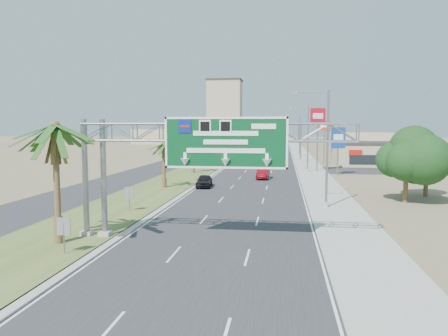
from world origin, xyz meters
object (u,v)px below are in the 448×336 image
pole_sign_blue (338,140)px  pole_sign_red_far (325,129)px  sign_gantry (200,141)px  store_building (385,154)px  palm_near (55,127)px  signal_mast (290,138)px  car_right_lane (272,164)px  pole_sign_red_near (318,120)px  car_left_lane (204,181)px  car_mid_lane (263,174)px  car_far (252,154)px

pole_sign_blue → pole_sign_red_far: pole_sign_red_far is taller
sign_gantry → store_building: 60.77m
palm_near → pole_sign_blue: 45.37m
signal_mast → pole_sign_blue: 24.52m
car_right_lane → pole_sign_red_near: (7.00, -6.17, 7.26)m
pole_sign_red_near → pole_sign_red_far: bearing=80.5°
pole_sign_red_near → pole_sign_red_far: 13.49m
car_left_lane → car_right_lane: size_ratio=0.85×
store_building → car_left_lane: (-27.18, -32.51, -1.28)m
car_mid_lane → pole_sign_red_far: bearing=69.4°
pole_sign_red_near → pole_sign_red_far: pole_sign_red_near is taller
car_mid_lane → car_right_lane: bearing=89.6°
car_mid_lane → car_far: size_ratio=0.86×
car_far → pole_sign_red_near: pole_sign_red_near is taller
palm_near → car_far: bearing=85.8°
palm_near → pole_sign_red_far: bearing=70.6°
car_left_lane → pole_sign_red_far: (16.40, 32.59, 5.79)m
sign_gantry → pole_sign_blue: sign_gantry is taller
store_building → pole_sign_blue: size_ratio=2.54×
car_far → pole_sign_red_far: 25.53m
car_right_lane → signal_mast: bearing=70.3°
sign_gantry → pole_sign_red_far: size_ratio=2.03×
palm_near → car_far: palm_near is taller
sign_gantry → car_far: size_ratio=3.33×
sign_gantry → palm_near: 8.41m
car_mid_lane → car_right_lane: 16.56m
car_right_lane → pole_sign_red_near: size_ratio=0.49×
car_right_lane → pole_sign_blue: pole_sign_blue is taller
car_left_lane → car_far: (1.77, 52.70, 0.01)m
sign_gantry → pole_sign_red_far: bearing=77.7°
sign_gantry → store_building: (23.06, 56.07, -4.06)m
car_far → pole_sign_red_near: 36.30m
pole_sign_red_near → pole_sign_blue: (2.56, -4.54, -2.81)m
pole_sign_red_near → car_far: bearing=110.4°
pole_sign_red_far → car_left_lane: bearing=-116.7°
car_far → pole_sign_red_far: bearing=-52.4°
car_far → pole_sign_red_far: pole_sign_red_far is taller
pole_sign_blue → car_far: bearing=111.6°
car_far → palm_near: bearing=-92.7°
palm_near → pole_sign_blue: bearing=62.7°
sign_gantry → pole_sign_red_near: size_ratio=1.67×
signal_mast → car_right_lane: signal_mast is taller
car_right_lane → pole_sign_blue: 15.03m
pole_sign_red_far → pole_sign_red_near: bearing=-99.5°
car_left_lane → pole_sign_red_far: bearing=59.1°
car_left_lane → pole_sign_red_far: pole_sign_red_far is taller
pole_sign_red_near → pole_sign_blue: bearing=-60.6°
car_right_lane → car_far: bearing=95.3°
store_building → car_mid_lane: bearing=-131.5°
car_far → pole_sign_red_far: size_ratio=0.61×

